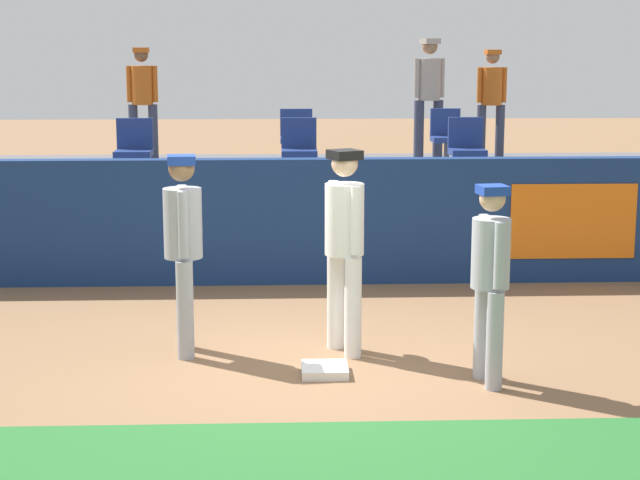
{
  "coord_description": "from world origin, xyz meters",
  "views": [
    {
      "loc": [
        -0.25,
        -8.99,
        2.86
      ],
      "look_at": [
        0.15,
        0.81,
        1.0
      ],
      "focal_mm": 59.48,
      "sensor_mm": 36.0,
      "label": 1
    }
  ],
  "objects_px": {
    "seat_back_right": "(446,134)",
    "spectator_capped": "(142,95)",
    "first_base": "(325,370)",
    "player_fielder_home": "(344,237)",
    "seat_front_center": "(299,147)",
    "spectator_hooded": "(492,95)",
    "player_coach_visitor": "(490,270)",
    "seat_front_left": "(134,147)",
    "spectator_casual": "(429,90)",
    "player_runner_visitor": "(183,240)",
    "seat_front_right": "(467,146)",
    "seat_back_center": "(296,134)"
  },
  "relations": [
    {
      "from": "seat_back_right",
      "to": "spectator_capped",
      "type": "bearing_deg",
      "value": 166.38
    },
    {
      "from": "first_base",
      "to": "player_fielder_home",
      "type": "height_order",
      "value": "player_fielder_home"
    },
    {
      "from": "seat_front_center",
      "to": "spectator_hooded",
      "type": "height_order",
      "value": "spectator_hooded"
    },
    {
      "from": "player_coach_visitor",
      "to": "spectator_capped",
      "type": "relative_size",
      "value": 0.98
    },
    {
      "from": "seat_front_left",
      "to": "spectator_casual",
      "type": "relative_size",
      "value": 0.45
    },
    {
      "from": "seat_front_center",
      "to": "player_coach_visitor",
      "type": "bearing_deg",
      "value": -74.4
    },
    {
      "from": "player_coach_visitor",
      "to": "player_runner_visitor",
      "type": "bearing_deg",
      "value": -119.48
    },
    {
      "from": "player_coach_visitor",
      "to": "seat_front_right",
      "type": "distance_m",
      "value": 5.35
    },
    {
      "from": "first_base",
      "to": "spectator_capped",
      "type": "height_order",
      "value": "spectator_capped"
    },
    {
      "from": "first_base",
      "to": "player_coach_visitor",
      "type": "xyz_separation_m",
      "value": [
        1.36,
        -0.3,
        0.94
      ]
    },
    {
      "from": "seat_front_left",
      "to": "seat_front_right",
      "type": "bearing_deg",
      "value": -0.0
    },
    {
      "from": "spectator_hooded",
      "to": "seat_front_right",
      "type": "bearing_deg",
      "value": 69.54
    },
    {
      "from": "first_base",
      "to": "seat_front_right",
      "type": "distance_m",
      "value": 5.59
    },
    {
      "from": "player_fielder_home",
      "to": "seat_front_left",
      "type": "height_order",
      "value": "player_fielder_home"
    },
    {
      "from": "player_runner_visitor",
      "to": "seat_back_right",
      "type": "bearing_deg",
      "value": 145.25
    },
    {
      "from": "first_base",
      "to": "seat_front_center",
      "type": "height_order",
      "value": "seat_front_center"
    },
    {
      "from": "spectator_hooded",
      "to": "spectator_capped",
      "type": "xyz_separation_m",
      "value": [
        -5.47,
        0.06,
        0.02
      ]
    },
    {
      "from": "seat_front_left",
      "to": "spectator_hooded",
      "type": "xyz_separation_m",
      "value": [
        5.23,
        2.85,
        0.51
      ]
    },
    {
      "from": "player_runner_visitor",
      "to": "seat_back_center",
      "type": "height_order",
      "value": "seat_back_center"
    },
    {
      "from": "seat_front_center",
      "to": "seat_front_left",
      "type": "distance_m",
      "value": 2.14
    },
    {
      "from": "player_runner_visitor",
      "to": "seat_back_right",
      "type": "distance_m",
      "value": 6.97
    },
    {
      "from": "seat_front_center",
      "to": "spectator_hooded",
      "type": "bearing_deg",
      "value": 42.74
    },
    {
      "from": "spectator_hooded",
      "to": "first_base",
      "type": "bearing_deg",
      "value": 66.05
    },
    {
      "from": "player_fielder_home",
      "to": "spectator_hooded",
      "type": "relative_size",
      "value": 1.11
    },
    {
      "from": "player_coach_visitor",
      "to": "seat_back_right",
      "type": "relative_size",
      "value": 2.01
    },
    {
      "from": "player_runner_visitor",
      "to": "seat_front_center",
      "type": "bearing_deg",
      "value": 159.19
    },
    {
      "from": "seat_back_center",
      "to": "seat_back_right",
      "type": "height_order",
      "value": "same"
    },
    {
      "from": "seat_back_right",
      "to": "spectator_casual",
      "type": "relative_size",
      "value": 0.45
    },
    {
      "from": "spectator_casual",
      "to": "seat_back_center",
      "type": "bearing_deg",
      "value": 5.05
    },
    {
      "from": "seat_back_center",
      "to": "spectator_hooded",
      "type": "relative_size",
      "value": 0.5
    },
    {
      "from": "first_base",
      "to": "spectator_hooded",
      "type": "distance_m",
      "value": 8.61
    },
    {
      "from": "seat_back_right",
      "to": "spectator_hooded",
      "type": "distance_m",
      "value": 1.46
    },
    {
      "from": "spectator_capped",
      "to": "spectator_hooded",
      "type": "bearing_deg",
      "value": 179.17
    },
    {
      "from": "seat_back_right",
      "to": "player_coach_visitor",
      "type": "bearing_deg",
      "value": -95.97
    },
    {
      "from": "player_fielder_home",
      "to": "seat_front_right",
      "type": "bearing_deg",
      "value": 131.52
    },
    {
      "from": "first_base",
      "to": "spectator_hooded",
      "type": "xyz_separation_m",
      "value": [
        2.97,
        7.84,
        1.96
      ]
    },
    {
      "from": "seat_back_right",
      "to": "spectator_hooded",
      "type": "relative_size",
      "value": 0.5
    },
    {
      "from": "first_base",
      "to": "seat_front_left",
      "type": "relative_size",
      "value": 0.48
    },
    {
      "from": "seat_front_right",
      "to": "spectator_hooded",
      "type": "xyz_separation_m",
      "value": [
        0.89,
        2.85,
        0.51
      ]
    },
    {
      "from": "spectator_hooded",
      "to": "spectator_casual",
      "type": "bearing_deg",
      "value": 3.77
    },
    {
      "from": "player_runner_visitor",
      "to": "spectator_capped",
      "type": "height_order",
      "value": "spectator_capped"
    },
    {
      "from": "spectator_capped",
      "to": "seat_front_center",
      "type": "bearing_deg",
      "value": 129.03
    },
    {
      "from": "seat_back_center",
      "to": "spectator_casual",
      "type": "xyz_separation_m",
      "value": [
        2.08,
        0.93,
        0.61
      ]
    },
    {
      "from": "spectator_casual",
      "to": "seat_back_right",
      "type": "bearing_deg",
      "value": 79.14
    },
    {
      "from": "player_coach_visitor",
      "to": "spectator_hooded",
      "type": "xyz_separation_m",
      "value": [
        1.61,
        8.13,
        1.02
      ]
    },
    {
      "from": "player_fielder_home",
      "to": "spectator_casual",
      "type": "xyz_separation_m",
      "value": [
        1.76,
        7.04,
        1.01
      ]
    },
    {
      "from": "seat_front_right",
      "to": "spectator_hooded",
      "type": "height_order",
      "value": "spectator_hooded"
    },
    {
      "from": "seat_front_left",
      "to": "first_base",
      "type": "bearing_deg",
      "value": -65.66
    },
    {
      "from": "player_fielder_home",
      "to": "first_base",
      "type": "bearing_deg",
      "value": -42.15
    },
    {
      "from": "seat_front_left",
      "to": "seat_back_right",
      "type": "distance_m",
      "value": 4.71
    }
  ]
}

